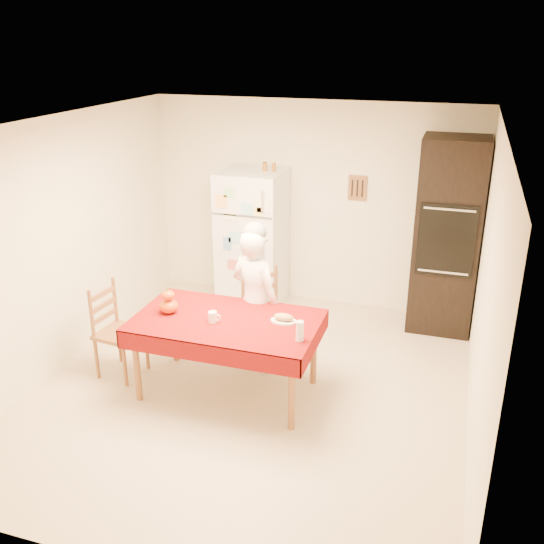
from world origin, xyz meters
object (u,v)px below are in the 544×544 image
at_px(oven_cabinet, 447,237).
at_px(pumpkin_lower, 169,306).
at_px(wine_glass, 300,331).
at_px(coffee_mug, 213,317).
at_px(chair_left, 114,327).
at_px(dining_table, 226,326).
at_px(bread_plate, 284,321).
at_px(chair_far, 257,306).
at_px(seated_woman, 255,301).
at_px(refrigerator, 252,240).

bearing_deg(oven_cabinet, pumpkin_lower, -139.16).
relative_size(oven_cabinet, wine_glass, 12.50).
xyz_separation_m(oven_cabinet, coffee_mug, (-1.93, -2.13, -0.29)).
bearing_deg(chair_left, coffee_mug, -87.54).
bearing_deg(dining_table, bread_plate, 11.93).
xyz_separation_m(dining_table, chair_far, (-0.00, 0.87, -0.18)).
distance_m(chair_left, bread_plate, 1.73).
bearing_deg(bread_plate, seated_woman, 136.00).
bearing_deg(dining_table, pumpkin_lower, -177.21).
bearing_deg(oven_cabinet, dining_table, -131.86).
distance_m(refrigerator, seated_woman, 1.59).
bearing_deg(oven_cabinet, seated_woman, -138.29).
bearing_deg(dining_table, chair_left, -179.60).
bearing_deg(pumpkin_lower, chair_far, 57.91).
xyz_separation_m(refrigerator, chair_left, (-0.74, -2.00, -0.34)).
distance_m(refrigerator, wine_glass, 2.49).
bearing_deg(chair_left, bread_plate, -79.56).
bearing_deg(refrigerator, dining_table, -77.34).
height_order(pumpkin_lower, wine_glass, wine_glass).
distance_m(refrigerator, oven_cabinet, 2.29).
distance_m(pumpkin_lower, bread_plate, 1.09).
height_order(chair_left, seated_woman, seated_woman).
distance_m(coffee_mug, wine_glass, 0.85).
distance_m(oven_cabinet, chair_far, 2.25).
xyz_separation_m(pumpkin_lower, wine_glass, (1.31, -0.16, 0.02)).
xyz_separation_m(dining_table, coffee_mug, (-0.10, -0.09, 0.12)).
bearing_deg(refrigerator, chair_far, -68.26).
xyz_separation_m(chair_far, bread_plate, (0.52, -0.76, 0.26)).
distance_m(refrigerator, dining_table, 2.05).
xyz_separation_m(oven_cabinet, dining_table, (-1.83, -2.04, -0.41)).
bearing_deg(coffee_mug, chair_far, 84.27).
height_order(dining_table, pumpkin_lower, pumpkin_lower).
distance_m(chair_far, bread_plate, 0.96).
bearing_deg(wine_glass, chair_far, 125.33).
bearing_deg(coffee_mug, seated_woman, 71.12).
distance_m(coffee_mug, bread_plate, 0.64).
bearing_deg(refrigerator, chair_left, -110.37).
bearing_deg(seated_woman, oven_cabinet, -119.24).
height_order(dining_table, wine_glass, wine_glass).
height_order(chair_far, wine_glass, chair_far).
bearing_deg(dining_table, seated_woman, 78.18).
bearing_deg(coffee_mug, bread_plate, 17.65).
xyz_separation_m(refrigerator, coffee_mug, (0.35, -2.08, -0.04)).
bearing_deg(pumpkin_lower, bread_plate, 7.20).
xyz_separation_m(oven_cabinet, pumpkin_lower, (-2.40, -2.07, -0.27)).
distance_m(refrigerator, bread_plate, 2.12).
xyz_separation_m(refrigerator, dining_table, (0.45, -2.00, -0.16)).
bearing_deg(dining_table, coffee_mug, -138.30).
relative_size(refrigerator, pumpkin_lower, 9.65).
bearing_deg(pumpkin_lower, refrigerator, 86.72).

